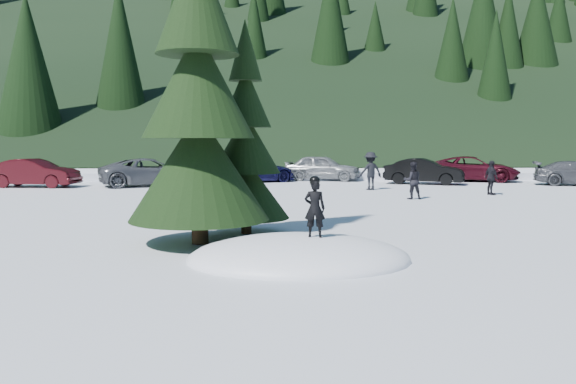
{
  "coord_description": "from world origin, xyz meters",
  "views": [
    {
      "loc": [
        -0.53,
        -11.01,
        2.37
      ],
      "look_at": [
        -0.15,
        2.77,
        1.1
      ],
      "focal_mm": 35.0,
      "sensor_mm": 36.0,
      "label": 1
    }
  ],
  "objects_px": {
    "car_2": "(151,172)",
    "car_3": "(252,170)",
    "car_5": "(424,171)",
    "adult_1": "(491,178)",
    "car_6": "(473,169)",
    "adult_2": "(370,171)",
    "child_skier": "(315,208)",
    "car_1": "(35,173)",
    "spruce_tall": "(198,98)",
    "spruce_short": "(246,151)",
    "adult_0": "(412,181)",
    "car_4": "(323,168)"
  },
  "relations": [
    {
      "from": "spruce_tall",
      "to": "car_2",
      "type": "distance_m",
      "value": 17.51
    },
    {
      "from": "adult_0",
      "to": "adult_1",
      "type": "xyz_separation_m",
      "value": [
        3.87,
        1.64,
        -0.0
      ]
    },
    {
      "from": "child_skier",
      "to": "adult_2",
      "type": "height_order",
      "value": "adult_2"
    },
    {
      "from": "car_2",
      "to": "car_4",
      "type": "xyz_separation_m",
      "value": [
        9.36,
        3.78,
        0.04
      ]
    },
    {
      "from": "child_skier",
      "to": "car_5",
      "type": "distance_m",
      "value": 20.78
    },
    {
      "from": "car_2",
      "to": "car_4",
      "type": "relative_size",
      "value": 1.16
    },
    {
      "from": "spruce_short",
      "to": "adult_2",
      "type": "xyz_separation_m",
      "value": [
        5.38,
        12.59,
        -1.19
      ]
    },
    {
      "from": "car_1",
      "to": "car_5",
      "type": "height_order",
      "value": "car_1"
    },
    {
      "from": "adult_1",
      "to": "car_6",
      "type": "bearing_deg",
      "value": -26.25
    },
    {
      "from": "car_3",
      "to": "car_4",
      "type": "height_order",
      "value": "car_4"
    },
    {
      "from": "car_6",
      "to": "spruce_tall",
      "type": "bearing_deg",
      "value": 163.25
    },
    {
      "from": "spruce_short",
      "to": "adult_1",
      "type": "height_order",
      "value": "spruce_short"
    },
    {
      "from": "car_2",
      "to": "adult_2",
      "type": "bearing_deg",
      "value": -126.76
    },
    {
      "from": "car_3",
      "to": "car_5",
      "type": "relative_size",
      "value": 1.17
    },
    {
      "from": "child_skier",
      "to": "adult_2",
      "type": "relative_size",
      "value": 0.62
    },
    {
      "from": "spruce_short",
      "to": "car_4",
      "type": "bearing_deg",
      "value": 79.13
    },
    {
      "from": "car_5",
      "to": "adult_1",
      "type": "bearing_deg",
      "value": -147.24
    },
    {
      "from": "adult_0",
      "to": "adult_2",
      "type": "xyz_separation_m",
      "value": [
        -0.95,
        4.34,
        0.15
      ]
    },
    {
      "from": "spruce_short",
      "to": "car_5",
      "type": "bearing_deg",
      "value": 60.93
    },
    {
      "from": "spruce_tall",
      "to": "spruce_short",
      "type": "relative_size",
      "value": 1.6
    },
    {
      "from": "adult_2",
      "to": "car_2",
      "type": "height_order",
      "value": "adult_2"
    },
    {
      "from": "car_1",
      "to": "spruce_tall",
      "type": "bearing_deg",
      "value": -140.46
    },
    {
      "from": "car_2",
      "to": "car_3",
      "type": "bearing_deg",
      "value": -87.39
    },
    {
      "from": "adult_1",
      "to": "car_6",
      "type": "height_order",
      "value": "adult_1"
    },
    {
      "from": "adult_2",
      "to": "car_2",
      "type": "bearing_deg",
      "value": -32.24
    },
    {
      "from": "child_skier",
      "to": "car_1",
      "type": "bearing_deg",
      "value": -46.11
    },
    {
      "from": "adult_0",
      "to": "car_5",
      "type": "relative_size",
      "value": 0.36
    },
    {
      "from": "car_4",
      "to": "car_5",
      "type": "relative_size",
      "value": 1.05
    },
    {
      "from": "car_1",
      "to": "car_5",
      "type": "xyz_separation_m",
      "value": [
        20.35,
        1.44,
        -0.02
      ]
    },
    {
      "from": "car_1",
      "to": "car_3",
      "type": "height_order",
      "value": "car_1"
    },
    {
      "from": "adult_0",
      "to": "adult_2",
      "type": "height_order",
      "value": "adult_2"
    },
    {
      "from": "spruce_short",
      "to": "car_2",
      "type": "height_order",
      "value": "spruce_short"
    },
    {
      "from": "spruce_short",
      "to": "car_6",
      "type": "height_order",
      "value": "spruce_short"
    },
    {
      "from": "car_2",
      "to": "spruce_tall",
      "type": "bearing_deg",
      "value": 172.55
    },
    {
      "from": "car_1",
      "to": "adult_0",
      "type": "bearing_deg",
      "value": -103.26
    },
    {
      "from": "car_1",
      "to": "car_5",
      "type": "relative_size",
      "value": 1.03
    },
    {
      "from": "adult_1",
      "to": "car_4",
      "type": "xyz_separation_m",
      "value": [
        -6.54,
        9.16,
        0.01
      ]
    },
    {
      "from": "car_3",
      "to": "car_5",
      "type": "height_order",
      "value": "car_3"
    },
    {
      "from": "child_skier",
      "to": "car_3",
      "type": "bearing_deg",
      "value": -76.48
    },
    {
      "from": "spruce_tall",
      "to": "car_4",
      "type": "xyz_separation_m",
      "value": [
        4.66,
        20.44,
        -2.55
      ]
    },
    {
      "from": "car_6",
      "to": "car_3",
      "type": "bearing_deg",
      "value": 109.25
    },
    {
      "from": "spruce_short",
      "to": "car_1",
      "type": "distance_m",
      "value": 18.61
    },
    {
      "from": "spruce_tall",
      "to": "car_2",
      "type": "xyz_separation_m",
      "value": [
        -4.7,
        16.66,
        -2.59
      ]
    },
    {
      "from": "adult_0",
      "to": "car_6",
      "type": "distance_m",
      "value": 11.6
    },
    {
      "from": "spruce_short",
      "to": "child_skier",
      "type": "bearing_deg",
      "value": -65.84
    },
    {
      "from": "adult_0",
      "to": "adult_2",
      "type": "distance_m",
      "value": 4.45
    },
    {
      "from": "car_5",
      "to": "car_6",
      "type": "height_order",
      "value": "car_6"
    },
    {
      "from": "adult_1",
      "to": "car_3",
      "type": "height_order",
      "value": "adult_1"
    },
    {
      "from": "adult_1",
      "to": "car_1",
      "type": "height_order",
      "value": "adult_1"
    },
    {
      "from": "car_4",
      "to": "car_2",
      "type": "bearing_deg",
      "value": 128.66
    }
  ]
}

